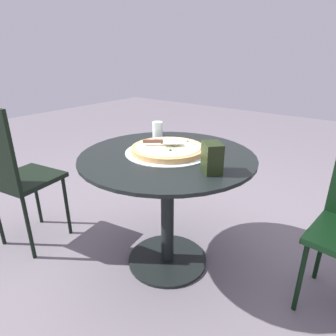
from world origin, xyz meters
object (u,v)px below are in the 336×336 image
(patio_chair_near, at_px, (13,170))
(pizza_server, at_px, (162,142))
(napkin_dispenser, at_px, (212,158))
(drinking_cup, at_px, (157,129))
(patio_table, at_px, (167,185))
(pizza_on_tray, at_px, (168,149))

(patio_chair_near, bearing_deg, pizza_server, 120.40)
(napkin_dispenser, relative_size, patio_chair_near, 0.15)
(pizza_server, distance_m, napkin_dispenser, 0.38)
(drinking_cup, distance_m, napkin_dispenser, 0.64)
(pizza_server, height_order, drinking_cup, drinking_cup)
(drinking_cup, height_order, napkin_dispenser, napkin_dispenser)
(patio_table, xyz_separation_m, patio_chair_near, (0.44, -0.85, 0.03))
(drinking_cup, xyz_separation_m, napkin_dispenser, (0.30, 0.57, 0.02))
(patio_table, xyz_separation_m, napkin_dispenser, (0.07, 0.31, 0.25))
(pizza_on_tray, distance_m, patio_chair_near, 0.97)
(napkin_dispenser, bearing_deg, patio_table, 30.32)
(drinking_cup, relative_size, napkin_dispenser, 0.71)
(drinking_cup, height_order, patio_chair_near, patio_chair_near)
(pizza_on_tray, bearing_deg, patio_table, 31.41)
(pizza_server, xyz_separation_m, drinking_cup, (-0.21, -0.20, -0.01))
(pizza_on_tray, xyz_separation_m, patio_chair_near, (0.48, -0.83, -0.18))
(drinking_cup, distance_m, patio_chair_near, 0.92)
(patio_table, distance_m, patio_chair_near, 0.96)
(patio_table, height_order, napkin_dispenser, napkin_dispenser)
(napkin_dispenser, xyz_separation_m, patio_chair_near, (0.37, -1.16, -0.23))
(pizza_server, xyz_separation_m, patio_chair_near, (0.47, -0.79, -0.22))
(pizza_server, bearing_deg, patio_table, 68.49)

